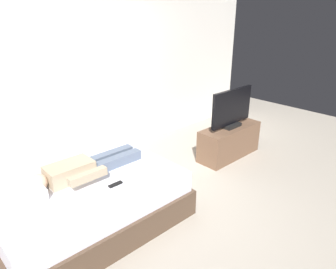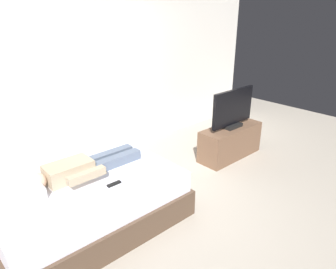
{
  "view_description": "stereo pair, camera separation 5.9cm",
  "coord_description": "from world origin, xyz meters",
  "px_view_note": "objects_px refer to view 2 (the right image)",
  "views": [
    {
      "loc": [
        -2.04,
        -2.31,
        2.21
      ],
      "look_at": [
        0.48,
        0.4,
        0.69
      ],
      "focal_mm": 33.14,
      "sensor_mm": 36.0,
      "label": 1
    },
    {
      "loc": [
        -1.99,
        -2.35,
        2.21
      ],
      "look_at": [
        0.48,
        0.4,
        0.69
      ],
      "focal_mm": 33.14,
      "sensor_mm": 36.0,
      "label": 2
    }
  ],
  "objects_px": {
    "person": "(81,168)",
    "tv_stand": "(230,142)",
    "pillow": "(14,196)",
    "bed": "(84,199)",
    "tv": "(233,109)",
    "remote": "(114,184)"
  },
  "relations": [
    {
      "from": "remote",
      "to": "tv_stand",
      "type": "relative_size",
      "value": 0.14
    },
    {
      "from": "bed",
      "to": "person",
      "type": "bearing_deg",
      "value": 55.45
    },
    {
      "from": "tv_stand",
      "to": "remote",
      "type": "bearing_deg",
      "value": -173.05
    },
    {
      "from": "bed",
      "to": "tv",
      "type": "height_order",
      "value": "tv"
    },
    {
      "from": "bed",
      "to": "tv_stand",
      "type": "height_order",
      "value": "bed"
    },
    {
      "from": "person",
      "to": "tv",
      "type": "height_order",
      "value": "tv"
    },
    {
      "from": "tv",
      "to": "remote",
      "type": "bearing_deg",
      "value": -173.05
    },
    {
      "from": "pillow",
      "to": "bed",
      "type": "bearing_deg",
      "value": 0.0
    },
    {
      "from": "bed",
      "to": "tv",
      "type": "distance_m",
      "value": 2.54
    },
    {
      "from": "remote",
      "to": "tv_stand",
      "type": "xyz_separation_m",
      "value": [
        2.31,
        0.28,
        -0.3
      ]
    },
    {
      "from": "pillow",
      "to": "person",
      "type": "bearing_deg",
      "value": 3.45
    },
    {
      "from": "bed",
      "to": "tv_stand",
      "type": "xyz_separation_m",
      "value": [
        2.49,
        -0.08,
        -0.01
      ]
    },
    {
      "from": "bed",
      "to": "pillow",
      "type": "xyz_separation_m",
      "value": [
        -0.67,
        -0.0,
        0.34
      ]
    },
    {
      "from": "tv",
      "to": "tv_stand",
      "type": "bearing_deg",
      "value": 0.0
    },
    {
      "from": "pillow",
      "to": "tv",
      "type": "relative_size",
      "value": 0.55
    },
    {
      "from": "remote",
      "to": "bed",
      "type": "bearing_deg",
      "value": 116.38
    },
    {
      "from": "person",
      "to": "tv",
      "type": "distance_m",
      "value": 2.47
    },
    {
      "from": "person",
      "to": "tv",
      "type": "bearing_deg",
      "value": -2.87
    },
    {
      "from": "person",
      "to": "remote",
      "type": "height_order",
      "value": "person"
    },
    {
      "from": "person",
      "to": "tv_stand",
      "type": "relative_size",
      "value": 1.15
    },
    {
      "from": "tv_stand",
      "to": "person",
      "type": "bearing_deg",
      "value": 177.13
    },
    {
      "from": "tv",
      "to": "pillow",
      "type": "bearing_deg",
      "value": 178.52
    }
  ]
}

